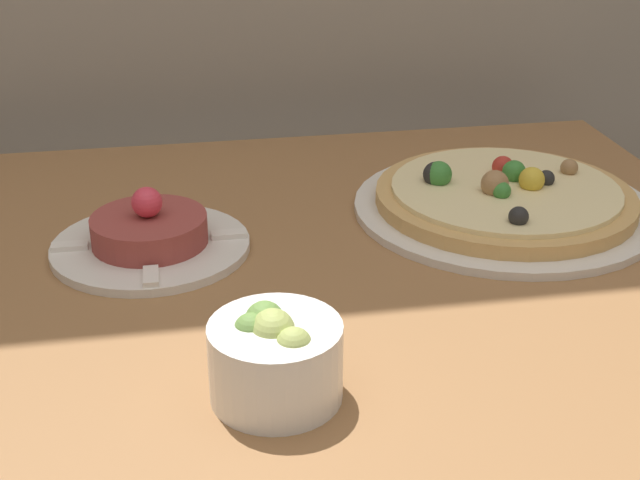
% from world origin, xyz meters
% --- Properties ---
extents(dining_table, '(1.06, 0.86, 0.80)m').
position_xyz_m(dining_table, '(0.00, 0.43, 0.68)').
color(dining_table, olive).
rests_on(dining_table, ground_plane).
extents(pizza_plate, '(0.37, 0.37, 0.06)m').
position_xyz_m(pizza_plate, '(0.27, 0.53, 0.81)').
color(pizza_plate, silver).
rests_on(pizza_plate, dining_table).
extents(tartare_plate, '(0.22, 0.22, 0.08)m').
position_xyz_m(tartare_plate, '(-0.16, 0.50, 0.81)').
color(tartare_plate, silver).
rests_on(tartare_plate, dining_table).
extents(small_bowl, '(0.11, 0.11, 0.08)m').
position_xyz_m(small_bowl, '(-0.05, 0.20, 0.84)').
color(small_bowl, white).
rests_on(small_bowl, dining_table).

